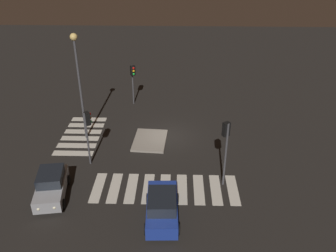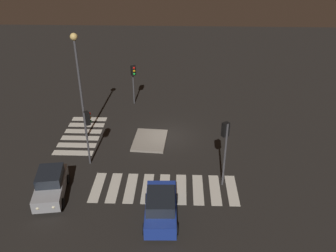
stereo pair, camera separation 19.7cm
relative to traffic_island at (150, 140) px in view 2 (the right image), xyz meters
name	(u,v)px [view 2 (the right image)]	position (x,y,z in m)	size (l,w,h in m)	color
ground_plane	(168,136)	(-0.88, 1.49, -0.09)	(80.00, 80.00, 0.00)	black
traffic_island	(150,140)	(0.00, 0.00, 0.00)	(3.71, 2.89, 0.18)	gray
car_silver	(51,185)	(7.09, -5.92, 0.77)	(4.21, 2.37, 1.76)	#9EA0A5
car_blue	(161,207)	(8.99, 1.41, 0.83)	(4.38, 2.15, 1.88)	#1E389E
traffic_light_south	(133,75)	(-7.21, -2.11, 3.00)	(0.53, 0.54, 4.08)	#47474C
traffic_light_east	(87,125)	(3.26, -4.14, 3.15)	(0.54, 0.53, 4.27)	#47474C
traffic_light_north	(225,139)	(5.45, 5.41, 3.53)	(0.53, 0.54, 4.79)	#47474C
street_lamp	(78,71)	(-0.49, -5.45, 5.83)	(0.56, 0.56, 8.87)	#47474C
crosswalk_near	(82,135)	(-0.88, -5.96, -0.08)	(6.45, 3.20, 0.02)	silver
crosswalk_side	(164,189)	(6.17, 1.49, -0.08)	(3.20, 9.90, 0.02)	silver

